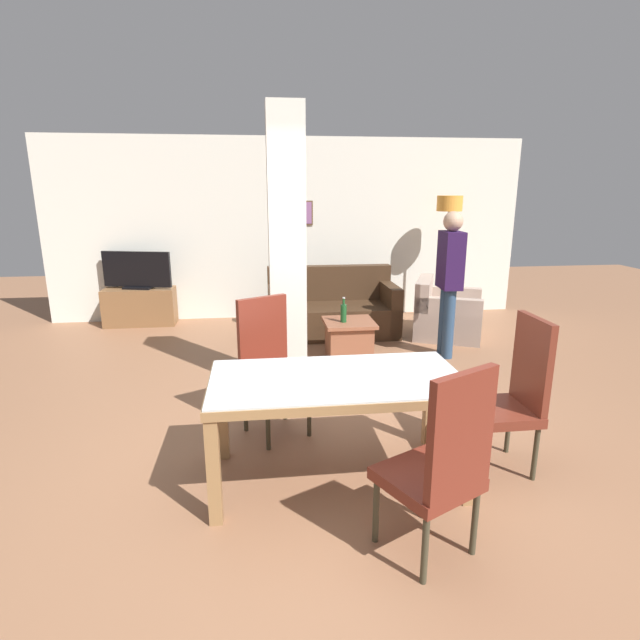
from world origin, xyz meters
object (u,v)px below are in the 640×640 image
armchair (445,316)px  coffee_table (349,339)px  dining_chair_near_right (441,462)px  tv_screen (137,271)px  tv_stand (140,307)px  standing_person (450,275)px  dining_chair_far_left (270,363)px  sofa (332,312)px  dining_table (337,398)px  dining_chair_head_right (514,392)px  floor_lamp (449,215)px  bottle (344,313)px

armchair → coffee_table: 1.65m
dining_chair_near_right → tv_screen: 5.85m
tv_stand → standing_person: size_ratio=0.59×
tv_screen → dining_chair_far_left: bearing=131.0°
sofa → coffee_table: bearing=92.6°
dining_table → dining_chair_head_right: bearing=0.0°
dining_chair_near_right → armchair: 4.41m
dining_chair_far_left → armchair: dining_chair_far_left is taller
sofa → dining_chair_far_left: bearing=71.6°
dining_chair_head_right → armchair: size_ratio=0.95×
dining_table → dining_chair_head_right: (1.26, 0.00, -0.02)m
floor_lamp → bottle: bearing=-138.7°
standing_person → bottle: bearing=92.0°
dining_table → bottle: (0.47, 2.48, -0.03)m
dining_chair_far_left → bottle: (0.90, 1.68, -0.02)m
dining_chair_near_right → dining_table: bearing=90.0°
dining_chair_near_right → bottle: (0.05, 3.31, -0.02)m
dining_chair_head_right → coffee_table: size_ratio=1.91×
dining_chair_near_right → tv_stand: dining_chair_near_right is taller
dining_chair_near_right → floor_lamp: bearing=42.2°
tv_screen → standing_person: bearing=168.1°
armchair → floor_lamp: bearing=-176.1°
dining_chair_head_right → dining_chair_far_left: bearing=64.7°
dining_chair_far_left → sofa: (0.92, 2.77, -0.28)m
dining_chair_far_left → armchair: bearing=-162.7°
armchair → bottle: size_ratio=3.96×
armchair → floor_lamp: size_ratio=0.63×
sofa → dining_table: bearing=82.0°
tv_stand → coffee_table: bearing=-33.6°
dining_chair_head_right → standing_person: standing_person is taller
sofa → tv_screen: bearing=-16.4°
dining_chair_far_left → dining_table: bearing=90.0°
bottle → floor_lamp: (1.82, 1.60, 1.01)m
dining_chair_far_left → standing_person: size_ratio=0.65×
tv_screen → coffee_table: bearing=160.4°
dining_chair_far_left → coffee_table: (0.97, 1.72, -0.35)m
dining_table → standing_person: standing_person is taller
dining_chair_far_left → bottle: dining_chair_far_left is taller
dining_table → tv_screen: bearing=117.2°
dining_chair_near_right → coffee_table: 3.37m
dining_chair_near_right → armchair: bearing=41.9°
dining_table → sofa: 3.61m
dining_table → dining_chair_far_left: size_ratio=1.51×
dining_chair_head_right → dining_table: bearing=90.0°
coffee_table → floor_lamp: floor_lamp is taller
coffee_table → standing_person: size_ratio=0.34×
standing_person → armchair: bearing=-17.0°
armchair → tv_screen: tv_screen is taller
standing_person → tv_stand: bearing=67.4°
armchair → bottle: armchair is taller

